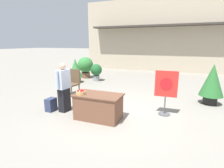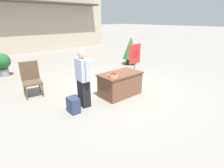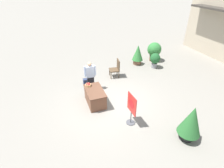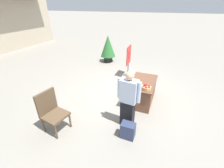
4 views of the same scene
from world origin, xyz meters
The scene contains 11 objects.
ground_plane centered at (0.00, 0.00, 0.00)m, with size 120.00×120.00×0.00m, color gray.
display_table centered at (-0.27, -0.67, 0.37)m, with size 1.37×0.78×0.74m.
apple_basket centered at (-0.74, -0.85, 0.80)m, with size 0.27×0.27×0.16m.
person_visitor centered at (-1.55, -0.55, 0.80)m, with size 0.30×0.61×1.58m.
backpack centered at (-1.99, -0.70, 0.21)m, with size 0.24×0.34×0.42m.
poster_board centered at (1.51, 0.34, 0.78)m, with size 0.67×0.36×1.38m.
patio_chair centered at (-2.40, 1.21, 0.58)m, with size 0.63×0.63×1.08m.
potted_plant_near_left centered at (-3.57, 3.23, 0.73)m, with size 0.73×0.73×1.34m.
potted_plant_far_left centered at (2.96, 1.95, 0.83)m, with size 0.81×0.81×1.46m.
potted_plant_near_right centered at (-2.69, 4.04, 0.59)m, with size 0.66×0.66×0.99m.
potted_plant_far_right centered at (-3.72, 4.59, 0.77)m, with size 0.97×0.97×1.32m.
Camera 3 is at (6.25, -2.20, 5.14)m, focal length 28.00 mm.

